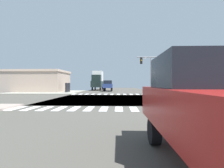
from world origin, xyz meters
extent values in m
cube|color=#46443D|center=(0.00, 0.00, -0.03)|extent=(14.00, 90.00, 0.05)
cube|color=#46443D|center=(0.00, 0.00, -0.03)|extent=(90.00, 12.00, 0.05)
cube|color=gray|center=(13.00, 12.00, 0.07)|extent=(12.00, 12.00, 0.14)
cube|color=gray|center=(-13.00, 12.00, 0.07)|extent=(12.00, 12.00, 0.14)
cube|color=white|center=(-6.75, -7.30, 0.00)|extent=(0.50, 2.00, 0.01)
cube|color=white|center=(-5.75, -7.30, 0.00)|extent=(0.50, 2.00, 0.01)
cube|color=white|center=(-4.75, -7.30, 0.00)|extent=(0.50, 2.00, 0.01)
cube|color=white|center=(-3.75, -7.30, 0.00)|extent=(0.50, 2.00, 0.01)
cube|color=white|center=(-2.75, -7.30, 0.00)|extent=(0.50, 2.00, 0.01)
cube|color=white|center=(-1.75, -7.30, 0.00)|extent=(0.50, 2.00, 0.01)
cube|color=white|center=(-0.75, -7.30, 0.00)|extent=(0.50, 2.00, 0.01)
cube|color=white|center=(0.25, -7.30, 0.00)|extent=(0.50, 2.00, 0.01)
cube|color=white|center=(1.25, -7.30, 0.00)|extent=(0.50, 2.00, 0.01)
cube|color=white|center=(2.25, -7.30, 0.00)|extent=(0.50, 2.00, 0.01)
cube|color=white|center=(3.25, -7.30, 0.00)|extent=(0.50, 2.00, 0.01)
cube|color=white|center=(4.25, -7.30, 0.00)|extent=(0.50, 2.00, 0.01)
cube|color=white|center=(5.25, -7.30, 0.00)|extent=(0.50, 2.00, 0.01)
cube|color=white|center=(6.25, -7.30, 0.00)|extent=(0.50, 2.00, 0.01)
cube|color=white|center=(-6.75, 7.30, 0.00)|extent=(0.50, 2.00, 0.01)
cube|color=white|center=(-5.75, 7.30, 0.00)|extent=(0.50, 2.00, 0.01)
cube|color=white|center=(-4.75, 7.30, 0.00)|extent=(0.50, 2.00, 0.01)
cube|color=white|center=(-3.75, 7.30, 0.00)|extent=(0.50, 2.00, 0.01)
cube|color=white|center=(-2.75, 7.30, 0.00)|extent=(0.50, 2.00, 0.01)
cube|color=white|center=(-1.75, 7.30, 0.00)|extent=(0.50, 2.00, 0.01)
cube|color=white|center=(-0.75, 7.30, 0.00)|extent=(0.50, 2.00, 0.01)
cube|color=white|center=(0.25, 7.30, 0.00)|extent=(0.50, 2.00, 0.01)
cube|color=white|center=(1.25, 7.30, 0.00)|extent=(0.50, 2.00, 0.01)
cube|color=white|center=(2.25, 7.30, 0.00)|extent=(0.50, 2.00, 0.01)
cube|color=white|center=(3.25, 7.30, 0.00)|extent=(0.50, 2.00, 0.01)
cube|color=white|center=(4.25, 7.30, 0.00)|extent=(0.50, 2.00, 0.01)
cube|color=white|center=(5.25, 7.30, 0.00)|extent=(0.50, 2.00, 0.01)
cube|color=white|center=(6.25, 7.30, 0.00)|extent=(0.50, 2.00, 0.01)
cylinder|color=gray|center=(8.80, 7.34, 3.11)|extent=(0.20, 0.20, 6.23)
cylinder|color=gray|center=(5.98, 7.34, 5.83)|extent=(5.64, 0.14, 0.14)
cube|color=black|center=(6.26, 7.34, 5.28)|extent=(0.32, 0.40, 1.00)
sphere|color=black|center=(6.26, 7.09, 5.59)|extent=(0.22, 0.22, 0.22)
sphere|color=orange|center=(6.26, 7.09, 5.28)|extent=(0.22, 0.22, 0.22)
sphere|color=black|center=(6.26, 7.09, 4.97)|extent=(0.22, 0.22, 0.22)
cube|color=black|center=(3.84, 7.34, 5.28)|extent=(0.32, 0.40, 1.00)
sphere|color=black|center=(3.84, 7.09, 5.59)|extent=(0.22, 0.22, 0.22)
sphere|color=orange|center=(3.84, 7.09, 5.28)|extent=(0.22, 0.22, 0.22)
sphere|color=black|center=(3.84, 7.09, 4.97)|extent=(0.22, 0.22, 0.22)
cylinder|color=gray|center=(7.98, 20.66, 3.93)|extent=(0.16, 0.16, 7.87)
cylinder|color=gray|center=(7.28, 20.66, 7.77)|extent=(1.40, 0.10, 0.10)
ellipsoid|color=silver|center=(6.58, 20.66, 7.72)|extent=(0.60, 0.32, 0.20)
cube|color=tan|center=(-16.72, 13.83, 1.93)|extent=(12.46, 7.57, 3.87)
cube|color=beige|center=(-16.72, 13.83, 4.07)|extent=(12.76, 7.87, 0.40)
cube|color=black|center=(-8.99, 11.05, 0.90)|extent=(0.24, 2.20, 1.80)
cylinder|color=black|center=(1.20, -13.51, 0.37)|extent=(0.26, 0.74, 0.74)
cylinder|color=black|center=(2.80, -13.51, 0.37)|extent=(0.26, 0.74, 0.74)
cube|color=maroon|center=(2.00, -15.25, 1.17)|extent=(2.00, 5.10, 0.86)
cube|color=black|center=(2.00, -14.35, 1.97)|extent=(1.76, 1.79, 0.75)
cylinder|color=black|center=(-4.04, 20.29, 0.40)|extent=(0.26, 0.80, 0.80)
cylinder|color=black|center=(-5.96, 20.29, 0.40)|extent=(0.26, 0.80, 0.80)
cylinder|color=black|center=(-4.04, 25.19, 0.40)|extent=(0.26, 0.80, 0.80)
cylinder|color=black|center=(-5.96, 25.19, 0.40)|extent=(0.26, 0.80, 0.80)
cube|color=black|center=(-5.00, 22.74, 1.54)|extent=(2.40, 7.20, 1.49)
cube|color=white|center=(-5.00, 23.82, 3.57)|extent=(2.30, 4.18, 2.56)
cube|color=black|center=(-5.00, 20.58, 3.03)|extent=(2.11, 2.02, 1.49)
cylinder|color=black|center=(-1.20, 15.97, 0.37)|extent=(0.26, 0.74, 0.74)
cylinder|color=black|center=(-2.80, 15.97, 0.37)|extent=(0.26, 0.74, 0.74)
cylinder|color=black|center=(-1.20, 19.44, 0.37)|extent=(0.26, 0.74, 0.74)
cylinder|color=black|center=(-2.80, 19.44, 0.37)|extent=(0.26, 0.74, 0.74)
cube|color=navy|center=(-2.00, 17.71, 1.17)|extent=(2.00, 5.10, 0.86)
cube|color=black|center=(-2.00, 16.82, 1.97)|extent=(1.76, 1.78, 0.75)
camera|label=1|loc=(0.19, -18.06, 1.70)|focal=25.86mm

